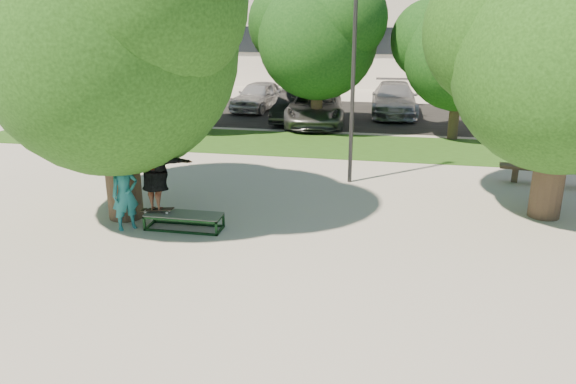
% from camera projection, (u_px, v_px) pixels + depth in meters
% --- Properties ---
extents(ground, '(120.00, 120.00, 0.00)m').
position_uv_depth(ground, '(284.00, 246.00, 12.28)').
color(ground, gray).
rests_on(ground, ground).
extents(grass_strip, '(30.00, 4.00, 0.02)m').
position_uv_depth(grass_strip, '(360.00, 147.00, 20.96)').
color(grass_strip, '#203F12').
rests_on(grass_strip, ground).
extents(asphalt_strip, '(40.00, 8.00, 0.01)m').
position_uv_depth(asphalt_strip, '(348.00, 115.00, 27.20)').
color(asphalt_strip, black).
rests_on(asphalt_strip, ground).
extents(tree_left, '(6.96, 5.95, 7.12)m').
position_uv_depth(tree_left, '(107.00, 32.00, 12.68)').
color(tree_left, '#38281E').
rests_on(tree_left, ground).
extents(tree_right, '(6.24, 5.33, 6.51)m').
position_uv_depth(tree_right, '(564.00, 47.00, 12.82)').
color(tree_right, '#38281E').
rests_on(tree_right, ground).
extents(bg_tree_left, '(5.28, 4.51, 5.77)m').
position_uv_depth(bg_tree_left, '(178.00, 39.00, 22.61)').
color(bg_tree_left, '#38281E').
rests_on(bg_tree_left, ground).
extents(bg_tree_mid, '(5.76, 4.92, 6.24)m').
position_uv_depth(bg_tree_mid, '(316.00, 32.00, 22.48)').
color(bg_tree_mid, '#38281E').
rests_on(bg_tree_mid, ground).
extents(bg_tree_right, '(5.04, 4.31, 5.43)m').
position_uv_depth(bg_tree_right, '(458.00, 48.00, 21.19)').
color(bg_tree_right, '#38281E').
rests_on(bg_tree_right, ground).
extents(lamppost, '(0.25, 0.15, 6.11)m').
position_uv_depth(lamppost, '(353.00, 75.00, 15.78)').
color(lamppost, '#2D2D30').
rests_on(lamppost, ground).
extents(grind_box, '(1.80, 0.60, 0.38)m').
position_uv_depth(grind_box, '(184.00, 221.00, 13.15)').
color(grind_box, '#113317').
rests_on(grind_box, ground).
extents(skater_rig, '(1.92, 0.56, 1.63)m').
position_uv_depth(skater_rig, '(155.00, 177.00, 12.95)').
color(skater_rig, white).
rests_on(skater_rig, grind_box).
extents(bystander, '(0.73, 0.73, 1.71)m').
position_uv_depth(bystander, '(125.00, 194.00, 12.97)').
color(bystander, '#1C676C').
rests_on(bystander, ground).
extents(bench, '(3.45, 0.90, 0.52)m').
position_uv_depth(bench, '(562.00, 171.00, 16.25)').
color(bench, '#473B2A').
rests_on(bench, ground).
extents(car_silver_a, '(2.38, 4.44, 1.44)m').
position_uv_depth(car_silver_a, '(258.00, 96.00, 28.27)').
color(car_silver_a, '#B4B3B9').
rests_on(car_silver_a, asphalt_strip).
extents(car_dark, '(1.74, 4.22, 1.36)m').
position_uv_depth(car_dark, '(296.00, 106.00, 25.48)').
color(car_dark, black).
rests_on(car_dark, asphalt_strip).
extents(car_grey, '(3.14, 5.63, 1.49)m').
position_uv_depth(car_grey, '(314.00, 107.00, 24.87)').
color(car_grey, slate).
rests_on(car_grey, asphalt_strip).
extents(car_silver_b, '(2.33, 5.31, 1.52)m').
position_uv_depth(car_silver_b, '(394.00, 99.00, 27.05)').
color(car_silver_b, '#A3A3A7').
rests_on(car_silver_b, asphalt_strip).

